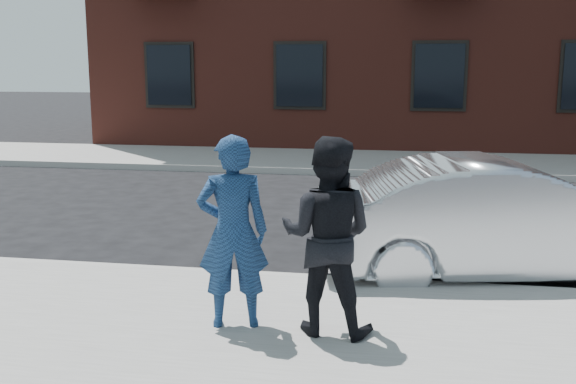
# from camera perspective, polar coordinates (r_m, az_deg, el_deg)

# --- Properties ---
(ground) EXTENTS (100.00, 100.00, 0.00)m
(ground) POSITION_cam_1_polar(r_m,az_deg,el_deg) (6.38, 16.10, -13.14)
(ground) COLOR black
(ground) RESTS_ON ground
(near_sidewalk) EXTENTS (50.00, 3.50, 0.15)m
(near_sidewalk) POSITION_cam_1_polar(r_m,az_deg,el_deg) (6.13, 16.38, -13.44)
(near_sidewalk) COLOR gray
(near_sidewalk) RESTS_ON ground
(near_curb) EXTENTS (50.00, 0.10, 0.15)m
(near_curb) POSITION_cam_1_polar(r_m,az_deg,el_deg) (7.79, 14.95, -8.03)
(near_curb) COLOR #999691
(near_curb) RESTS_ON ground
(far_sidewalk) EXTENTS (50.00, 3.50, 0.15)m
(far_sidewalk) POSITION_cam_1_polar(r_m,az_deg,el_deg) (17.25, 12.30, 2.38)
(far_sidewalk) COLOR gray
(far_sidewalk) RESTS_ON ground
(far_curb) EXTENTS (50.00, 0.10, 0.15)m
(far_curb) POSITION_cam_1_polar(r_m,az_deg,el_deg) (15.47, 12.54, 1.41)
(far_curb) COLOR #999691
(far_curb) RESTS_ON ground
(silver_sedan) EXTENTS (4.60, 2.39, 1.44)m
(silver_sedan) POSITION_cam_1_polar(r_m,az_deg,el_deg) (8.39, 17.77, -2.24)
(silver_sedan) COLOR #B7BABF
(silver_sedan) RESTS_ON ground
(man_hoodie) EXTENTS (0.74, 0.58, 1.78)m
(man_hoodie) POSITION_cam_1_polar(r_m,az_deg,el_deg) (6.15, -4.69, -3.38)
(man_hoodie) COLOR navy
(man_hoodie) RESTS_ON near_sidewalk
(man_peacoat) EXTENTS (0.93, 0.76, 1.78)m
(man_peacoat) POSITION_cam_1_polar(r_m,az_deg,el_deg) (6.00, 3.34, -3.73)
(man_peacoat) COLOR black
(man_peacoat) RESTS_ON near_sidewalk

